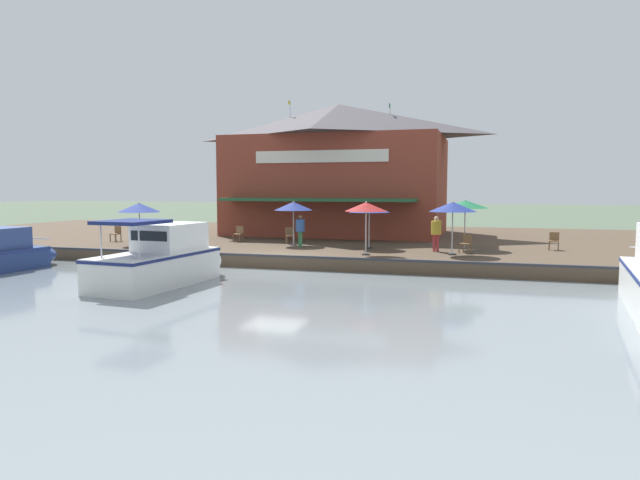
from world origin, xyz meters
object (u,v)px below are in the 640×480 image
cafe_chair_back_row_seat (466,243)px  motorboat_far_downstream (166,260)px  waterfront_restaurant (339,168)px  cafe_chair_under_first_umbrella (290,235)px  patio_umbrella_mid_patio_right (366,207)px  cafe_chair_beside_entrance (116,233)px  patio_umbrella_back_row (369,209)px  cafe_chair_mid_patio (554,240)px  tree_behind_restaurant (344,159)px  person_near_entrance (436,230)px  cafe_chair_facing_river (239,233)px  patio_umbrella_by_entrance (465,204)px  patio_umbrella_far_corner (293,206)px  patio_umbrella_mid_patio_left (139,208)px  person_at_quay_edge (300,227)px  patio_umbrella_near_quay_edge (453,207)px

cafe_chair_back_row_seat → motorboat_far_downstream: bearing=-51.0°
waterfront_restaurant → cafe_chair_under_first_umbrella: (7.28, -0.81, -3.75)m
patio_umbrella_mid_patio_right → cafe_chair_beside_entrance: (-2.45, -14.66, -1.65)m
patio_umbrella_back_row → motorboat_far_downstream: patio_umbrella_back_row is taller
cafe_chair_mid_patio → tree_behind_restaurant: bearing=-133.4°
waterfront_restaurant → person_near_entrance: size_ratio=8.42×
cafe_chair_facing_river → tree_behind_restaurant: 14.25m
patio_umbrella_back_row → tree_behind_restaurant: 15.75m
cafe_chair_beside_entrance → cafe_chair_back_row_seat: size_ratio=1.00×
patio_umbrella_by_entrance → person_near_entrance: (1.50, -1.23, -1.15)m
cafe_chair_back_row_seat → patio_umbrella_far_corner: bearing=-97.3°
patio_umbrella_back_row → cafe_chair_back_row_seat: patio_umbrella_back_row is taller
patio_umbrella_mid_patio_left → cafe_chair_under_first_umbrella: (-2.97, 7.23, -1.47)m
cafe_chair_under_first_umbrella → person_at_quay_edge: size_ratio=0.53×
patio_umbrella_mid_patio_right → cafe_chair_under_first_umbrella: patio_umbrella_mid_patio_right is taller
cafe_chair_back_row_seat → person_near_entrance: person_near_entrance is taller
patio_umbrella_back_row → tree_behind_restaurant: (-14.61, -4.95, 3.15)m
motorboat_far_downstream → tree_behind_restaurant: (-23.73, 0.77, 4.78)m
cafe_chair_facing_river → tree_behind_restaurant: size_ratio=0.12×
patio_umbrella_near_quay_edge → person_at_quay_edge: bearing=-100.0°
cafe_chair_under_first_umbrella → patio_umbrella_back_row: bearing=74.2°
waterfront_restaurant → patio_umbrella_near_quay_edge: 13.01m
patio_umbrella_back_row → cafe_chair_facing_river: (-1.40, -7.60, -1.48)m
person_near_entrance → cafe_chair_facing_river: bearing=-99.8°
patio_umbrella_far_corner → cafe_chair_facing_river: (-1.01, -3.54, -1.55)m
patio_umbrella_mid_patio_right → cafe_chair_under_first_umbrella: 6.62m
cafe_chair_facing_river → cafe_chair_back_row_seat: same height
patio_umbrella_near_quay_edge → patio_umbrella_back_row: 4.38m
patio_umbrella_back_row → patio_umbrella_mid_patio_right: patio_umbrella_mid_patio_right is taller
patio_umbrella_back_row → person_at_quay_edge: bearing=-86.0°
waterfront_restaurant → patio_umbrella_near_quay_edge: size_ratio=5.81×
cafe_chair_beside_entrance → tree_behind_restaurant: 18.16m
patio_umbrella_near_quay_edge → person_near_entrance: size_ratio=1.45×
patio_umbrella_by_entrance → person_near_entrance: patio_umbrella_by_entrance is taller
cafe_chair_beside_entrance → tree_behind_restaurant: (-14.89, 9.31, 4.64)m
patio_umbrella_far_corner → person_at_quay_edge: patio_umbrella_far_corner is taller
cafe_chair_under_first_umbrella → person_at_quay_edge: 1.96m
cafe_chair_under_first_umbrella → patio_umbrella_far_corner: bearing=30.1°
patio_umbrella_near_quay_edge → person_at_quay_edge: (-1.34, -7.55, -1.14)m
cafe_chair_under_first_umbrella → cafe_chair_back_row_seat: bearing=77.7°
patio_umbrella_far_corner → cafe_chair_back_row_seat: 8.92m
person_at_quay_edge → tree_behind_restaurant: bearing=-174.3°
patio_umbrella_near_quay_edge → cafe_chair_beside_entrance: bearing=-94.1°
patio_umbrella_mid_patio_left → patio_umbrella_by_entrance: bearing=99.4°
waterfront_restaurant → patio_umbrella_mid_patio_right: bearing=20.3°
waterfront_restaurant → cafe_chair_facing_river: waterfront_restaurant is taller
waterfront_restaurant → patio_umbrella_back_row: waterfront_restaurant is taller
person_near_entrance → patio_umbrella_mid_patio_right: bearing=-51.8°
patio_umbrella_by_entrance → tree_behind_restaurant: tree_behind_restaurant is taller
waterfront_restaurant → patio_umbrella_near_quay_edge: (10.16, 7.85, -2.10)m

